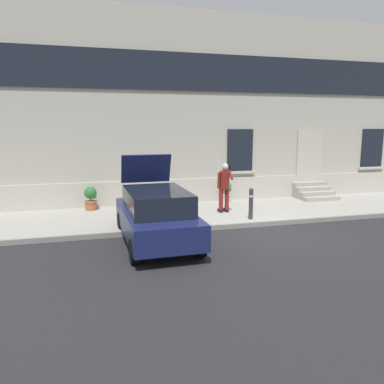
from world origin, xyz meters
name	(u,v)px	position (x,y,z in m)	size (l,w,h in m)	color
ground_plane	(271,235)	(0.00, 0.00, 0.00)	(80.00, 80.00, 0.00)	#232326
sidewalk	(236,212)	(0.00, 2.80, 0.07)	(24.00, 3.60, 0.15)	#99968E
curb_edge	(257,224)	(0.00, 0.94, 0.07)	(24.00, 0.12, 0.15)	gray
building_facade	(215,112)	(0.01, 5.29, 3.73)	(24.00, 1.52, 7.50)	#B2AD9E
entrance_stoop	(313,192)	(4.05, 4.12, 0.39)	(1.55, 1.28, 0.64)	#9E998E
hatchback_car_navy	(156,215)	(-3.41, 0.04, 0.80)	(1.88, 4.11, 2.34)	#161E4C
bollard_near_person	(251,202)	(-0.05, 1.35, 0.71)	(0.15, 0.15, 1.04)	#333338
bollard_far_left	(141,208)	(-3.64, 1.35, 0.71)	(0.15, 0.15, 1.04)	#333338
person_on_phone	(224,184)	(-0.56, 2.52, 1.15)	(0.51, 0.48, 1.75)	maroon
planter_terracotta	(91,198)	(-5.11, 4.12, 0.61)	(0.44, 0.44, 0.86)	#B25B38
planter_olive	(161,194)	(-2.49, 4.24, 0.61)	(0.44, 0.44, 0.86)	#606B38
planter_cream	(226,191)	(0.13, 4.19, 0.61)	(0.44, 0.44, 0.86)	beige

